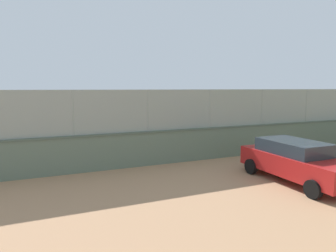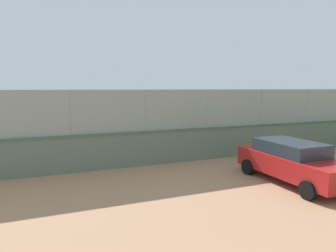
{
  "view_description": "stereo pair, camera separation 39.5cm",
  "coord_description": "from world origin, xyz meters",
  "px_view_note": "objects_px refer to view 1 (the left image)",
  "views": [
    {
      "loc": [
        6.82,
        21.92,
        3.54
      ],
      "look_at": [
        -1.14,
        4.15,
        1.06
      ],
      "focal_mm": 32.02,
      "sensor_mm": 36.0,
      "label": 1
    },
    {
      "loc": [
        6.46,
        22.08,
        3.54
      ],
      "look_at": [
        -1.14,
        4.15,
        1.06
      ],
      "focal_mm": 32.02,
      "sensor_mm": 36.0,
      "label": 2
    }
  ],
  "objects_px": {
    "player_at_service_line": "(190,121)",
    "parked_car_red": "(296,160)",
    "player_foreground_swinging": "(91,126)",
    "player_crossing_court": "(126,120)",
    "sports_ball": "(147,114)"
  },
  "relations": [
    {
      "from": "player_crossing_court",
      "to": "parked_car_red",
      "type": "xyz_separation_m",
      "value": [
        -2.16,
        15.42,
        -0.15
      ]
    },
    {
      "from": "player_crossing_court",
      "to": "sports_ball",
      "type": "xyz_separation_m",
      "value": [
        -1.23,
        1.67,
        0.6
      ]
    },
    {
      "from": "player_crossing_court",
      "to": "parked_car_red",
      "type": "distance_m",
      "value": 15.57
    },
    {
      "from": "player_at_service_line",
      "to": "parked_car_red",
      "type": "relative_size",
      "value": 0.33
    },
    {
      "from": "player_at_service_line",
      "to": "parked_car_red",
      "type": "bearing_deg",
      "value": 79.39
    },
    {
      "from": "player_foreground_swinging",
      "to": "parked_car_red",
      "type": "xyz_separation_m",
      "value": [
        -5.41,
        13.04,
        -0.07
      ]
    },
    {
      "from": "player_crossing_court",
      "to": "parked_car_red",
      "type": "height_order",
      "value": "player_crossing_court"
    },
    {
      "from": "player_crossing_court",
      "to": "player_at_service_line",
      "type": "bearing_deg",
      "value": 152.18
    },
    {
      "from": "player_foreground_swinging",
      "to": "player_at_service_line",
      "type": "bearing_deg",
      "value": 179.69
    },
    {
      "from": "sports_ball",
      "to": "parked_car_red",
      "type": "bearing_deg",
      "value": 93.88
    },
    {
      "from": "player_at_service_line",
      "to": "player_foreground_swinging",
      "type": "bearing_deg",
      "value": -0.31
    },
    {
      "from": "player_crossing_court",
      "to": "player_foreground_swinging",
      "type": "bearing_deg",
      "value": 36.29
    },
    {
      "from": "player_crossing_court",
      "to": "player_at_service_line",
      "type": "xyz_separation_m",
      "value": [
        -4.6,
        2.43,
        -0.08
      ]
    },
    {
      "from": "player_crossing_court",
      "to": "player_foreground_swinging",
      "type": "relative_size",
      "value": 1.08
    },
    {
      "from": "sports_ball",
      "to": "player_at_service_line",
      "type": "bearing_deg",
      "value": 167.35
    }
  ]
}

